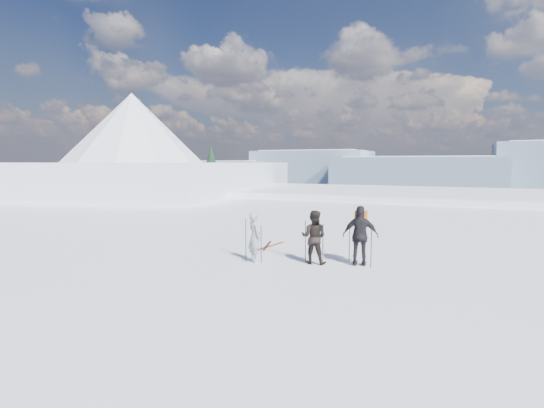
% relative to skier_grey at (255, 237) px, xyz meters
% --- Properties ---
extents(lake_basin, '(820.00, 820.00, 71.62)m').
position_rel_skier_grey_xyz_m(lake_basin, '(2.06, 28.03, -7.27)').
color(lake_basin, white).
rests_on(lake_basin, ground).
extents(far_mountain_range, '(770.00, 110.00, 53.00)m').
position_rel_skier_grey_xyz_m(far_mountain_range, '(31.66, 452.82, -7.96)').
color(far_mountain_range, slate).
rests_on(far_mountain_range, ground).
extents(near_ridge, '(31.37, 35.68, 25.62)m').
position_rel_skier_grey_xyz_m(near_ridge, '(-24.50, 27.38, -4.25)').
color(near_ridge, white).
rests_on(near_ridge, ground).
extents(skier_grey, '(0.67, 0.64, 1.54)m').
position_rel_skier_grey_xyz_m(skier_grey, '(0.00, 0.00, 0.00)').
color(skier_grey, '#8E959B').
rests_on(skier_grey, ground).
extents(skier_dark, '(0.83, 0.68, 1.61)m').
position_rel_skier_grey_xyz_m(skier_dark, '(1.71, 0.54, 0.04)').
color(skier_dark, black).
rests_on(skier_dark, ground).
extents(skier_pack, '(1.10, 0.62, 1.77)m').
position_rel_skier_grey_xyz_m(skier_pack, '(3.04, 0.87, 0.12)').
color(skier_pack, black).
rests_on(skier_pack, ground).
extents(backpack, '(0.41, 0.28, 0.48)m').
position_rel_skier_grey_xyz_m(backpack, '(2.99, 1.12, 1.24)').
color(backpack, orange).
rests_on(backpack, skier_pack).
extents(ski_poles, '(3.63, 0.95, 1.33)m').
position_rel_skier_grey_xyz_m(ski_poles, '(1.57, 0.38, -0.15)').
color(ski_poles, black).
rests_on(ski_poles, ground).
extents(skis_loose, '(0.60, 1.70, 0.03)m').
position_rel_skier_grey_xyz_m(skis_loose, '(-0.60, 2.35, -0.75)').
color(skis_loose, black).
rests_on(skis_loose, ground).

